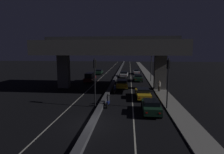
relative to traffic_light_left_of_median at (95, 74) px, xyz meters
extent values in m
plane|color=black|center=(0.71, -5.07, -3.87)|extent=(200.00, 200.00, 0.00)
cube|color=beige|center=(-2.97, 29.93, -3.87)|extent=(0.12, 126.00, 0.00)
cube|color=beige|center=(4.39, 29.93, -3.87)|extent=(0.12, 126.00, 0.00)
cube|color=#4C4C51|center=(0.71, 29.93, -3.68)|extent=(0.61, 126.00, 0.37)
cube|color=gray|center=(9.11, 22.93, -3.81)|extent=(2.10, 126.00, 0.13)
cube|color=#5B5956|center=(-7.71, 10.41, -0.92)|extent=(1.92, 1.32, 5.89)
cube|color=#5B5956|center=(9.12, 10.41, -0.92)|extent=(1.92, 1.32, 5.89)
cube|color=#5B5956|center=(0.71, 10.41, 3.12)|extent=(23.12, 11.22, 2.19)
cube|color=#333335|center=(0.71, 10.41, 4.66)|extent=(23.12, 0.40, 0.90)
cylinder|color=black|center=(0.00, -0.10, -1.01)|extent=(0.14, 0.14, 5.71)
cube|color=black|center=(0.00, 0.08, 1.17)|extent=(0.30, 0.28, 0.95)
sphere|color=red|center=(0.00, 0.23, 1.46)|extent=(0.18, 0.18, 0.18)
sphere|color=black|center=(0.00, 0.23, 1.17)|extent=(0.18, 0.18, 0.18)
sphere|color=black|center=(0.00, 0.23, 0.87)|extent=(0.18, 0.18, 0.18)
cylinder|color=black|center=(8.16, -0.10, -1.01)|extent=(0.14, 0.14, 5.72)
cube|color=black|center=(8.16, 0.08, 1.17)|extent=(0.30, 0.28, 0.95)
sphere|color=red|center=(8.16, 0.23, 1.47)|extent=(0.18, 0.18, 0.18)
sphere|color=black|center=(8.16, 0.23, 1.17)|extent=(0.18, 0.18, 0.18)
sphere|color=black|center=(8.16, 0.23, 0.88)|extent=(0.18, 0.18, 0.18)
cylinder|color=#2D2D30|center=(8.59, 18.23, 0.37)|extent=(0.18, 0.18, 8.49)
cylinder|color=#2D2D30|center=(7.40, 18.23, 4.47)|extent=(2.38, 0.10, 0.10)
ellipsoid|color=#F2B759|center=(6.21, 18.23, 4.37)|extent=(0.56, 0.32, 0.24)
cube|color=black|center=(6.23, -1.54, -3.18)|extent=(1.79, 3.99, 0.69)
cube|color=black|center=(6.23, -1.74, -2.62)|extent=(1.55, 1.93, 0.43)
cylinder|color=black|center=(5.40, -0.22, -3.52)|extent=(0.21, 0.70, 0.70)
cylinder|color=black|center=(7.10, -0.24, -3.52)|extent=(0.21, 0.70, 0.70)
cylinder|color=black|center=(5.37, -2.84, -3.52)|extent=(0.21, 0.70, 0.70)
cylinder|color=black|center=(7.07, -2.86, -3.52)|extent=(0.21, 0.70, 0.70)
cube|color=red|center=(5.60, -3.53, -3.14)|extent=(0.18, 0.03, 0.11)
cube|color=red|center=(6.82, -3.55, -3.14)|extent=(0.18, 0.03, 0.11)
cube|color=gold|center=(5.84, 4.44, -3.24)|extent=(1.96, 4.79, 0.58)
cube|color=black|center=(5.85, 4.32, -2.69)|extent=(1.65, 1.94, 0.50)
cylinder|color=black|center=(4.91, 5.97, -3.53)|extent=(0.22, 0.69, 0.68)
cylinder|color=black|center=(6.68, 6.02, -3.53)|extent=(0.22, 0.69, 0.68)
cylinder|color=black|center=(5.01, 2.85, -3.53)|extent=(0.22, 0.69, 0.68)
cylinder|color=black|center=(6.78, 2.90, -3.53)|extent=(0.22, 0.69, 0.68)
cube|color=red|center=(5.29, 2.04, -3.21)|extent=(0.18, 0.04, 0.11)
cube|color=red|center=(6.55, 2.08, -3.21)|extent=(0.18, 0.04, 0.11)
cube|color=gold|center=(2.69, 11.18, -3.19)|extent=(2.01, 4.41, 0.76)
cube|color=black|center=(2.70, 10.96, -2.60)|extent=(1.72, 2.14, 0.43)
cylinder|color=black|center=(1.73, 12.59, -3.57)|extent=(0.22, 0.61, 0.60)
cylinder|color=black|center=(3.57, 12.65, -3.57)|extent=(0.22, 0.61, 0.60)
cylinder|color=black|center=(1.81, 9.72, -3.57)|extent=(0.22, 0.61, 0.60)
cylinder|color=black|center=(3.66, 9.77, -3.57)|extent=(0.22, 0.61, 0.60)
cube|color=red|center=(2.09, 8.98, -3.15)|extent=(0.18, 0.04, 0.11)
cube|color=red|center=(3.42, 9.01, -3.15)|extent=(0.18, 0.04, 0.11)
cube|color=black|center=(5.84, 18.62, -3.24)|extent=(1.85, 3.99, 0.63)
cube|color=black|center=(5.84, 18.52, -2.69)|extent=(1.58, 1.62, 0.46)
cylinder|color=black|center=(4.95, 19.90, -3.55)|extent=(0.22, 0.64, 0.64)
cylinder|color=black|center=(6.67, 19.95, -3.55)|extent=(0.22, 0.64, 0.64)
cylinder|color=black|center=(5.02, 17.30, -3.55)|extent=(0.22, 0.64, 0.64)
cylinder|color=black|center=(6.73, 17.34, -3.55)|extent=(0.22, 0.64, 0.64)
cube|color=red|center=(5.28, 16.62, -3.20)|extent=(0.18, 0.03, 0.11)
cube|color=red|center=(6.50, 16.65, -3.20)|extent=(0.18, 0.03, 0.11)
cube|color=silver|center=(2.66, 24.15, -3.24)|extent=(1.99, 4.35, 0.67)
cube|color=black|center=(2.65, 24.04, -2.66)|extent=(1.66, 1.78, 0.48)
cylinder|color=black|center=(1.85, 25.60, -3.57)|extent=(0.23, 0.60, 0.59)
cylinder|color=black|center=(3.60, 25.52, -3.57)|extent=(0.23, 0.60, 0.59)
cylinder|color=black|center=(1.72, 22.78, -3.57)|extent=(0.23, 0.60, 0.59)
cylinder|color=black|center=(3.47, 22.70, -3.57)|extent=(0.23, 0.60, 0.59)
cube|color=red|center=(1.93, 22.03, -3.20)|extent=(0.18, 0.04, 0.11)
cube|color=red|center=(3.19, 21.98, -3.20)|extent=(0.18, 0.04, 0.11)
cube|color=silver|center=(6.01, 31.00, -3.28)|extent=(1.70, 4.04, 0.56)
cube|color=black|center=(6.01, 30.90, -2.77)|extent=(1.48, 1.63, 0.45)
cylinder|color=black|center=(5.18, 32.32, -3.56)|extent=(0.21, 0.63, 0.63)
cylinder|color=black|center=(6.80, 32.34, -3.56)|extent=(0.21, 0.63, 0.63)
cylinder|color=black|center=(5.21, 29.66, -3.56)|extent=(0.21, 0.63, 0.63)
cylinder|color=black|center=(6.83, 29.68, -3.56)|extent=(0.21, 0.63, 0.63)
cube|color=red|center=(5.45, 28.97, -3.25)|extent=(0.18, 0.03, 0.11)
cube|color=red|center=(6.61, 28.98, -3.25)|extent=(0.18, 0.03, 0.11)
cube|color=#591414|center=(-4.43, 16.88, -3.21)|extent=(1.71, 4.76, 0.73)
cube|color=black|center=(-4.43, 16.76, -2.37)|extent=(1.50, 3.43, 0.95)
cylinder|color=black|center=(-3.61, 15.30, -3.58)|extent=(0.20, 0.58, 0.58)
cylinder|color=black|center=(-5.26, 15.31, -3.58)|extent=(0.20, 0.58, 0.58)
cylinder|color=black|center=(-3.60, 18.44, -3.58)|extent=(0.20, 0.58, 0.58)
cylinder|color=black|center=(-5.24, 18.45, -3.58)|extent=(0.20, 0.58, 0.58)
cube|color=white|center=(-3.83, 19.26, -3.32)|extent=(0.18, 0.03, 0.11)
cube|color=white|center=(-5.01, 19.27, -3.32)|extent=(0.18, 0.03, 0.11)
cube|color=black|center=(-4.63, 29.27, -3.28)|extent=(1.90, 4.57, 0.58)
cube|color=black|center=(-4.64, 29.50, -2.73)|extent=(1.63, 2.21, 0.53)
cylinder|color=black|center=(-3.72, 27.80, -3.57)|extent=(0.21, 0.59, 0.59)
cylinder|color=black|center=(-5.48, 27.76, -3.57)|extent=(0.21, 0.59, 0.59)
cylinder|color=black|center=(-3.78, 30.79, -3.57)|extent=(0.21, 0.59, 0.59)
cylinder|color=black|center=(-5.55, 30.75, -3.57)|extent=(0.21, 0.59, 0.59)
cube|color=white|center=(-4.05, 31.56, -3.37)|extent=(0.18, 0.03, 0.11)
cube|color=white|center=(-5.31, 31.54, -3.37)|extent=(0.18, 0.03, 0.11)
cylinder|color=black|center=(1.51, 0.78, -3.56)|extent=(0.11, 0.63, 0.62)
cylinder|color=black|center=(1.45, -0.40, -3.56)|extent=(0.13, 0.63, 0.62)
cube|color=navy|center=(1.48, 0.19, -3.34)|extent=(0.29, 0.91, 0.32)
cylinder|color=#3F3F44|center=(1.48, 0.19, -2.88)|extent=(0.34, 0.34, 0.59)
sphere|color=black|center=(1.48, 0.19, -2.47)|extent=(0.24, 0.24, 0.24)
cube|color=red|center=(1.45, -0.45, -3.34)|extent=(0.08, 0.03, 0.08)
cylinder|color=black|center=(1.71, 7.45, -3.58)|extent=(0.10, 0.59, 0.59)
cylinder|color=black|center=(1.74, 6.25, -3.58)|extent=(0.12, 0.59, 0.59)
cube|color=black|center=(1.72, 6.85, -3.36)|extent=(0.26, 0.92, 0.32)
cylinder|color=navy|center=(1.72, 6.85, -2.96)|extent=(0.33, 0.33, 0.47)
sphere|color=silver|center=(1.72, 6.85, -2.61)|extent=(0.24, 0.24, 0.24)
cube|color=red|center=(1.74, 6.20, -3.36)|extent=(0.08, 0.03, 0.08)
cylinder|color=#2D261E|center=(8.75, 8.54, -3.35)|extent=(0.32, 0.32, 0.79)
cylinder|color=beige|center=(8.75, 8.54, -2.62)|extent=(0.37, 0.37, 0.66)
sphere|color=tan|center=(8.75, 8.54, -2.18)|extent=(0.22, 0.22, 0.22)
camera|label=1|loc=(3.88, -19.53, 2.58)|focal=28.00mm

